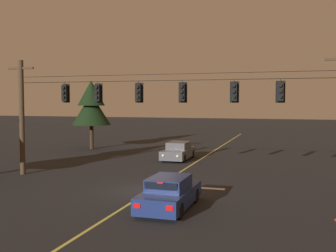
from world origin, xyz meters
name	(u,v)px	position (x,y,z in m)	size (l,w,h in m)	color
ground_plane	(151,191)	(0.00, 0.00, 0.00)	(180.00, 180.00, 0.00)	black
lane_centre_stripe	(189,166)	(0.00, 8.00, 0.00)	(0.14, 60.00, 0.01)	#D1C64C
stop_bar_paint	(193,187)	(1.90, 1.40, 0.00)	(3.40, 0.36, 0.01)	silver
signal_span_assembly	(163,117)	(0.00, 2.00, 3.71)	(20.28, 0.32, 7.12)	#423021
traffic_light_leftmost	(65,93)	(-6.15, 1.99, 5.06)	(0.48, 0.41, 1.22)	black
traffic_light_left_inner	(97,93)	(-3.98, 1.99, 5.06)	(0.48, 0.41, 1.22)	black
traffic_light_centre	(138,93)	(-1.44, 1.99, 5.06)	(0.48, 0.41, 1.22)	black
traffic_light_right_inner	(182,92)	(1.12, 1.99, 5.06)	(0.48, 0.41, 1.22)	black
traffic_light_rightmost	(234,92)	(3.94, 1.99, 5.06)	(0.48, 0.41, 1.22)	black
traffic_light_far_right	(280,92)	(6.27, 1.99, 5.06)	(0.48, 0.41, 1.22)	black
car_waiting_near_lane	(170,193)	(1.93, -3.02, 0.65)	(1.80, 4.33, 1.39)	navy
car_oncoming_lead	(178,151)	(-1.64, 11.06, 0.65)	(1.80, 4.42, 1.39)	#4C4C51
tree_verge_near	(91,105)	(-11.53, 15.38, 4.25)	(3.70, 3.70, 6.59)	#332316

